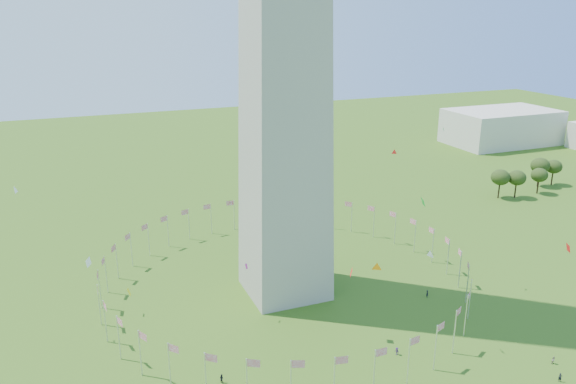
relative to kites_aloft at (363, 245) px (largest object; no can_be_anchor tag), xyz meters
name	(u,v)px	position (x,y,z in m)	size (l,w,h in m)	color
flag_ring	(285,272)	(-6.59, 23.20, -14.97)	(80.24, 80.24, 9.00)	silver
gov_building_east_a	(501,127)	(143.41, 123.20, -11.47)	(50.00, 30.00, 16.00)	beige
kites_aloft	(363,245)	(0.00, 0.00, 0.00)	(97.95, 61.18, 32.54)	orange
tree_line_east	(548,177)	(107.39, 58.65, -14.71)	(53.38, 15.63, 10.36)	#314717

